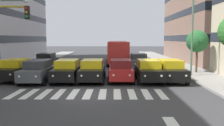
{
  "coord_description": "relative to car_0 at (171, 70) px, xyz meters",
  "views": [
    {
      "loc": [
        -1.56,
        14.6,
        3.41
      ],
      "look_at": [
        -1.45,
        -5.0,
        1.4
      ],
      "focal_mm": 38.69,
      "sensor_mm": 36.0,
      "label": 1
    }
  ],
  "objects": [
    {
      "name": "building_left_block_0",
      "position": [
        -9.21,
        -17.02,
        7.68
      ],
      "size": [
        8.22,
        20.31,
        17.13
      ],
      "color": "#846656",
      "rests_on": "ground_plane"
    },
    {
      "name": "street_lamp_left",
      "position": [
        -1.96,
        -2.22,
        3.53
      ],
      "size": [
        2.45,
        0.28,
        7.04
      ],
      "color": "#4C6B56",
      "rests_on": "sidewalk_left"
    },
    {
      "name": "car_3",
      "position": [
        6.19,
        0.03,
        0.0
      ],
      "size": [
        2.02,
        4.44,
        1.72
      ],
      "color": "black",
      "rests_on": "ground_plane"
    },
    {
      "name": "car_6",
      "position": [
        12.57,
        -0.48,
        0.0
      ],
      "size": [
        2.02,
        4.44,
        1.72
      ],
      "color": "black",
      "rests_on": "ground_plane"
    },
    {
      "name": "car_0",
      "position": [
        0.0,
        0.0,
        0.0
      ],
      "size": [
        2.02,
        4.44,
        1.72
      ],
      "color": "black",
      "rests_on": "ground_plane"
    },
    {
      "name": "street_tree_1",
      "position": [
        -3.49,
        -4.19,
        2.23
      ],
      "size": [
        2.1,
        2.1,
        4.03
      ],
      "color": "#513823",
      "rests_on": "sidewalk_left"
    },
    {
      "name": "car_4",
      "position": [
        8.18,
        0.09,
        0.0
      ],
      "size": [
        2.02,
        4.44,
        1.72
      ],
      "color": "black",
      "rests_on": "ground_plane"
    },
    {
      "name": "car_2",
      "position": [
        3.94,
        -0.21,
        0.0
      ],
      "size": [
        2.02,
        4.44,
        1.72
      ],
      "color": "maroon",
      "rests_on": "ground_plane"
    },
    {
      "name": "crosswalk_markings",
      "position": [
        6.09,
        4.34,
        -0.88
      ],
      "size": [
        9.45,
        2.8,
        0.01
      ],
      "color": "silver",
      "rests_on": "ground_plane"
    },
    {
      "name": "car_1",
      "position": [
        1.75,
        0.1,
        0.0
      ],
      "size": [
        2.02,
        4.44,
        1.72
      ],
      "color": "black",
      "rests_on": "ground_plane"
    },
    {
      "name": "car_5",
      "position": [
        10.44,
        0.35,
        0.0
      ],
      "size": [
        2.02,
        4.44,
        1.72
      ],
      "color": "#474C51",
      "rests_on": "ground_plane"
    },
    {
      "name": "street_lamp_right",
      "position": [
        14.04,
        -2.06,
        3.36
      ],
      "size": [
        2.85,
        0.28,
        6.65
      ],
      "color": "#4C6B56",
      "rests_on": "sidewalk_right"
    },
    {
      "name": "lane_arrow_0",
      "position": [
        2.18,
        9.84,
        -0.88
      ],
      "size": [
        0.5,
        2.2,
        0.01
      ],
      "primitive_type": "cube",
      "color": "silver",
      "rests_on": "ground_plane"
    },
    {
      "name": "car_row2_0",
      "position": [
        12.23,
        -8.49,
        0.0
      ],
      "size": [
        2.02,
        4.44,
        1.72
      ],
      "color": "black",
      "rests_on": "ground_plane"
    },
    {
      "name": "car_row2_1",
      "position": [
        1.7,
        -8.01,
        0.0
      ],
      "size": [
        2.02,
        4.44,
        1.72
      ],
      "color": "#474C51",
      "rests_on": "ground_plane"
    },
    {
      "name": "ground_plane",
      "position": [
        6.09,
        4.34,
        -0.89
      ],
      "size": [
        180.0,
        180.0,
        0.0
      ],
      "primitive_type": "plane",
      "color": "#38383A"
    },
    {
      "name": "bus_behind_traffic",
      "position": [
        3.94,
        -13.25,
        0.97
      ],
      "size": [
        2.78,
        10.5,
        3.0
      ],
      "color": "red",
      "rests_on": "ground_plane"
    }
  ]
}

